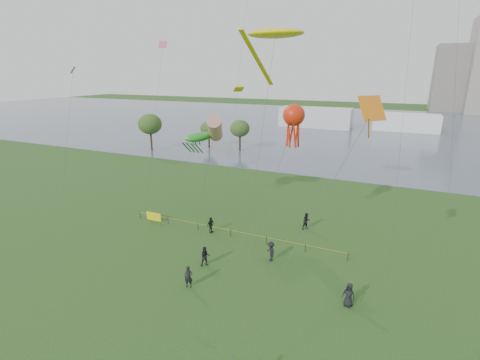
% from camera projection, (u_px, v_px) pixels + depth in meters
% --- Properties ---
extents(ground_plane, '(400.00, 400.00, 0.00)m').
position_uv_depth(ground_plane, '(178.00, 336.00, 22.97)').
color(ground_plane, '#1A3A12').
extents(lake, '(400.00, 120.00, 0.08)m').
position_uv_depth(lake, '(356.00, 127.00, 110.03)').
color(lake, '#4E5B6C').
rests_on(lake, ground_plane).
extents(building_low, '(16.00, 18.00, 28.00)m').
position_uv_depth(building_low, '(454.00, 78.00, 152.55)').
color(building_low, slate).
rests_on(building_low, ground_plane).
extents(pavilion_left, '(22.00, 8.00, 6.00)m').
position_uv_depth(pavilion_left, '(316.00, 117.00, 109.49)').
color(pavilion_left, silver).
rests_on(pavilion_left, ground_plane).
extents(pavilion_right, '(18.00, 7.00, 5.00)m').
position_uv_depth(pavilion_right, '(406.00, 122.00, 102.07)').
color(pavilion_right, white).
rests_on(pavilion_right, ground_plane).
extents(trees, '(22.61, 12.67, 8.05)m').
position_uv_depth(trees, '(189.00, 126.00, 76.22)').
color(trees, '#351F18').
rests_on(trees, ground_plane).
extents(fence, '(24.07, 0.07, 1.05)m').
position_uv_depth(fence, '(182.00, 222.00, 39.07)').
color(fence, black).
rests_on(fence, ground_plane).
extents(spectator_a, '(1.14, 1.10, 1.85)m').
position_uv_depth(spectator_a, '(205.00, 257.00, 31.07)').
color(spectator_a, black).
rests_on(spectator_a, ground_plane).
extents(spectator_b, '(1.35, 1.38, 1.90)m').
position_uv_depth(spectator_b, '(271.00, 251.00, 31.91)').
color(spectator_b, black).
rests_on(spectator_b, ground_plane).
extents(spectator_c, '(0.68, 1.12, 1.78)m').
position_uv_depth(spectator_c, '(211.00, 225.00, 37.57)').
color(spectator_c, black).
rests_on(spectator_c, ground_plane).
extents(spectator_d, '(1.03, 0.78, 1.89)m').
position_uv_depth(spectator_d, '(349.00, 295.00, 25.69)').
color(spectator_d, black).
rests_on(spectator_d, ground_plane).
extents(spectator_f, '(0.79, 0.67, 1.85)m').
position_uv_depth(spectator_f, '(189.00, 277.00, 27.99)').
color(spectator_f, black).
rests_on(spectator_f, ground_plane).
extents(spectator_g, '(1.18, 1.16, 1.92)m').
position_uv_depth(spectator_g, '(307.00, 221.00, 38.32)').
color(spectator_g, black).
rests_on(spectator_g, ground_plane).
extents(kite_stingray, '(5.29, 10.13, 20.44)m').
position_uv_depth(kite_stingray, '(275.00, 34.00, 31.08)').
color(kite_stingray, '#3F3F42').
extents(kite_windsock, '(4.16, 4.97, 12.36)m').
position_uv_depth(kite_windsock, '(215.00, 128.00, 39.89)').
color(kite_windsock, '#3F3F42').
extents(kite_creature, '(4.31, 8.95, 9.91)m').
position_uv_depth(kite_creature, '(199.00, 137.00, 40.77)').
color(kite_creature, '#3F3F42').
extents(kite_octopus, '(3.50, 4.57, 14.01)m').
position_uv_depth(kite_octopus, '(294.00, 116.00, 31.09)').
color(kite_octopus, '#3F3F42').
extents(kite_delta, '(6.81, 11.91, 15.47)m').
position_uv_depth(kite_delta, '(365.00, 122.00, 19.12)').
color(kite_delta, '#3F3F42').
extents(small_kites, '(38.47, 10.58, 11.65)m').
position_uv_depth(small_kites, '(240.00, 10.00, 32.45)').
color(small_kites, '#E5598C').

